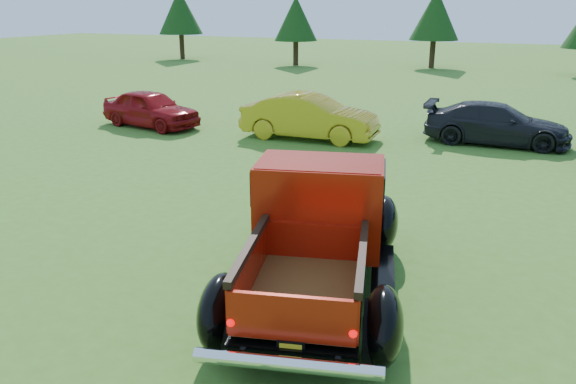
% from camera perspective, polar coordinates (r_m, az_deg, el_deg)
% --- Properties ---
extents(ground, '(120.00, 120.00, 0.00)m').
position_cam_1_polar(ground, '(9.48, 0.06, -6.40)').
color(ground, '#3E641C').
rests_on(ground, ground).
extents(tree_far_west, '(3.33, 3.33, 5.20)m').
position_cam_1_polar(tree_far_west, '(45.63, -10.92, 17.55)').
color(tree_far_west, '#332114').
rests_on(tree_far_west, ground).
extents(tree_west, '(2.94, 2.94, 4.60)m').
position_cam_1_polar(tree_west, '(40.00, 0.81, 17.20)').
color(tree_west, '#332114').
rests_on(tree_west, ground).
extents(tree_mid_left, '(3.20, 3.20, 5.00)m').
position_cam_1_polar(tree_mid_left, '(39.43, 14.74, 17.01)').
color(tree_mid_left, '#332114').
rests_on(tree_mid_left, ground).
extents(pickup_truck, '(3.35, 5.36, 1.88)m').
position_cam_1_polar(pickup_truck, '(8.32, 3.21, -3.39)').
color(pickup_truck, black).
rests_on(pickup_truck, ground).
extents(show_car_red, '(3.90, 2.16, 1.25)m').
position_cam_1_polar(show_car_red, '(19.95, -13.78, 8.24)').
color(show_car_red, maroon).
rests_on(show_car_red, ground).
extents(show_car_yellow, '(4.26, 1.62, 1.39)m').
position_cam_1_polar(show_car_yellow, '(17.57, 2.21, 7.64)').
color(show_car_yellow, gold).
rests_on(show_car_yellow, ground).
extents(show_car_grey, '(4.24, 1.78, 1.22)m').
position_cam_1_polar(show_car_grey, '(18.05, 20.41, 6.53)').
color(show_car_grey, black).
rests_on(show_car_grey, ground).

